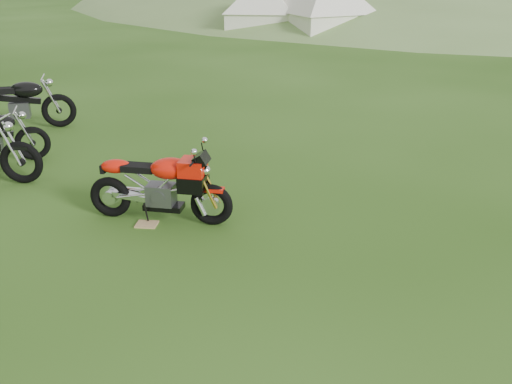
{
  "coord_description": "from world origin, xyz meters",
  "views": [
    {
      "loc": [
        -0.08,
        -4.71,
        3.11
      ],
      "look_at": [
        0.04,
        0.4,
        0.98
      ],
      "focal_mm": 40.0,
      "sensor_mm": 36.0,
      "label": 1
    }
  ],
  "objects_px": {
    "plywood_board": "(147,224)",
    "tent_right": "(459,2)",
    "sport_motorcycle": "(159,181)",
    "tent_mid": "(325,2)",
    "vintage_moto_c": "(17,102)",
    "tent_left": "(262,3)"
  },
  "relations": [
    {
      "from": "plywood_board",
      "to": "tent_right",
      "type": "xyz_separation_m",
      "value": [
        10.76,
        19.74,
        1.18
      ]
    },
    {
      "from": "sport_motorcycle",
      "to": "tent_mid",
      "type": "xyz_separation_m",
      "value": [
        4.47,
        17.94,
        0.8
      ]
    },
    {
      "from": "vintage_moto_c",
      "to": "tent_left",
      "type": "relative_size",
      "value": 0.72
    },
    {
      "from": "sport_motorcycle",
      "to": "vintage_moto_c",
      "type": "distance_m",
      "value": 5.24
    },
    {
      "from": "plywood_board",
      "to": "tent_right",
      "type": "distance_m",
      "value": 22.51
    },
    {
      "from": "sport_motorcycle",
      "to": "tent_left",
      "type": "relative_size",
      "value": 0.63
    },
    {
      "from": "plywood_board",
      "to": "tent_mid",
      "type": "distance_m",
      "value": 18.72
    },
    {
      "from": "tent_mid",
      "to": "plywood_board",
      "type": "bearing_deg",
      "value": -127.83
    },
    {
      "from": "sport_motorcycle",
      "to": "tent_left",
      "type": "bearing_deg",
      "value": 96.18
    },
    {
      "from": "sport_motorcycle",
      "to": "tent_right",
      "type": "relative_size",
      "value": 0.64
    },
    {
      "from": "tent_left",
      "to": "tent_right",
      "type": "relative_size",
      "value": 1.02
    },
    {
      "from": "tent_left",
      "to": "tent_right",
      "type": "bearing_deg",
      "value": 10.41
    },
    {
      "from": "vintage_moto_c",
      "to": "tent_right",
      "type": "height_order",
      "value": "tent_right"
    },
    {
      "from": "sport_motorcycle",
      "to": "tent_right",
      "type": "xyz_separation_m",
      "value": [
        10.59,
        19.59,
        0.66
      ]
    },
    {
      "from": "plywood_board",
      "to": "tent_mid",
      "type": "bearing_deg",
      "value": 75.64
    },
    {
      "from": "tent_right",
      "to": "tent_mid",
      "type": "bearing_deg",
      "value": -175.95
    },
    {
      "from": "plywood_board",
      "to": "tent_right",
      "type": "relative_size",
      "value": 0.1
    },
    {
      "from": "tent_mid",
      "to": "tent_right",
      "type": "distance_m",
      "value": 6.34
    },
    {
      "from": "tent_left",
      "to": "tent_mid",
      "type": "bearing_deg",
      "value": -18.2
    },
    {
      "from": "plywood_board",
      "to": "tent_right",
      "type": "height_order",
      "value": "tent_right"
    },
    {
      "from": "sport_motorcycle",
      "to": "vintage_moto_c",
      "type": "bearing_deg",
      "value": 139.73
    },
    {
      "from": "vintage_moto_c",
      "to": "tent_mid",
      "type": "relative_size",
      "value": 0.66
    }
  ]
}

